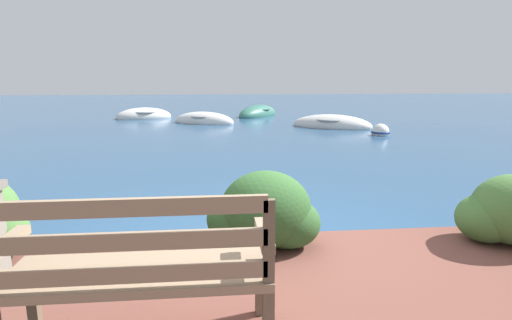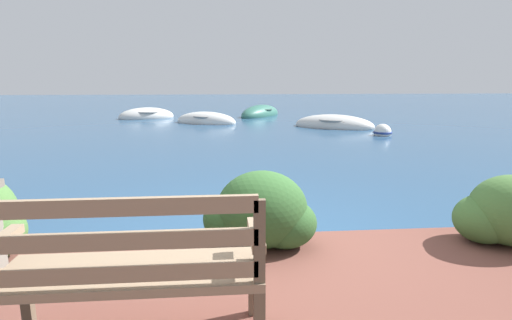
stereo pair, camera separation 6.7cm
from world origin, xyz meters
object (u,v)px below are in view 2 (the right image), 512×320
(rowboat_nearest, at_px, (334,125))
(rowboat_mid, at_px, (206,121))
(rowboat_far, at_px, (147,117))
(rowboat_outer, at_px, (260,114))
(mooring_buoy, at_px, (383,132))
(park_bench, at_px, (130,267))

(rowboat_nearest, bearing_deg, rowboat_mid, -170.43)
(rowboat_far, relative_size, rowboat_outer, 0.88)
(rowboat_far, bearing_deg, rowboat_nearest, -49.33)
(mooring_buoy, bearing_deg, rowboat_nearest, 113.56)
(mooring_buoy, bearing_deg, rowboat_outer, 114.97)
(rowboat_mid, height_order, rowboat_far, rowboat_far)
(rowboat_mid, bearing_deg, rowboat_outer, 75.44)
(rowboat_outer, bearing_deg, rowboat_mid, 173.92)
(park_bench, height_order, rowboat_mid, park_bench)
(rowboat_far, distance_m, rowboat_outer, 5.09)
(rowboat_mid, xyz_separation_m, rowboat_far, (-2.66, 2.19, 0.00))
(park_bench, xyz_separation_m, rowboat_outer, (2.28, 16.32, -0.63))
(rowboat_far, xyz_separation_m, rowboat_outer, (5.05, 0.64, 0.00))
(park_bench, xyz_separation_m, rowboat_nearest, (4.46, 11.76, -0.64))
(rowboat_nearest, height_order, mooring_buoy, rowboat_nearest)
(rowboat_nearest, xyz_separation_m, rowboat_outer, (-2.19, 4.56, 0.01))
(rowboat_mid, xyz_separation_m, rowboat_outer, (2.39, 2.83, 0.01))
(park_bench, distance_m, rowboat_mid, 13.51)
(park_bench, distance_m, rowboat_outer, 16.49)
(park_bench, bearing_deg, rowboat_nearest, 63.22)
(rowboat_mid, bearing_deg, mooring_buoy, -9.36)
(rowboat_nearest, distance_m, mooring_buoy, 2.30)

